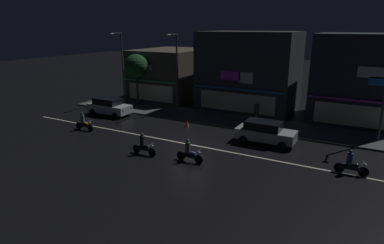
{
  "coord_description": "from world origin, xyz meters",
  "views": [
    {
      "loc": [
        11.17,
        -19.94,
        8.39
      ],
      "look_at": [
        -0.5,
        1.42,
        1.29
      ],
      "focal_mm": 30.78,
      "sensor_mm": 36.0,
      "label": 1
    }
  ],
  "objects_px": {
    "motorcycle_trailing_far": "(351,164)",
    "traffic_cone": "(187,123)",
    "pedestrian_on_sidewalk": "(256,114)",
    "motorcycle_opposite_lane": "(189,152)",
    "motorcycle_lead": "(144,146)",
    "motorcycle_following": "(84,123)",
    "parked_car_trailing": "(109,106)",
    "parked_car_near_kerb": "(265,132)",
    "streetlamp_west": "(121,63)",
    "streetlamp_mid": "(176,67)"
  },
  "relations": [
    {
      "from": "streetlamp_mid",
      "to": "motorcycle_opposite_lane",
      "type": "relative_size",
      "value": 4.02
    },
    {
      "from": "streetlamp_west",
      "to": "traffic_cone",
      "type": "relative_size",
      "value": 13.94
    },
    {
      "from": "parked_car_near_kerb",
      "to": "motorcycle_opposite_lane",
      "type": "relative_size",
      "value": 2.26
    },
    {
      "from": "motorcycle_following",
      "to": "motorcycle_trailing_far",
      "type": "distance_m",
      "value": 20.28
    },
    {
      "from": "parked_car_near_kerb",
      "to": "motorcycle_lead",
      "type": "bearing_deg",
      "value": -136.88
    },
    {
      "from": "streetlamp_west",
      "to": "motorcycle_trailing_far",
      "type": "relative_size",
      "value": 4.03
    },
    {
      "from": "streetlamp_west",
      "to": "parked_car_near_kerb",
      "type": "height_order",
      "value": "streetlamp_west"
    },
    {
      "from": "streetlamp_mid",
      "to": "traffic_cone",
      "type": "relative_size",
      "value": 13.9
    },
    {
      "from": "parked_car_near_kerb",
      "to": "traffic_cone",
      "type": "height_order",
      "value": "parked_car_near_kerb"
    },
    {
      "from": "motorcycle_following",
      "to": "motorcycle_trailing_far",
      "type": "height_order",
      "value": "same"
    },
    {
      "from": "streetlamp_west",
      "to": "motorcycle_opposite_lane",
      "type": "relative_size",
      "value": 4.03
    },
    {
      "from": "motorcycle_opposite_lane",
      "to": "pedestrian_on_sidewalk",
      "type": "bearing_deg",
      "value": -93.77
    },
    {
      "from": "motorcycle_following",
      "to": "motorcycle_lead",
      "type": "bearing_deg",
      "value": 165.92
    },
    {
      "from": "pedestrian_on_sidewalk",
      "to": "parked_car_near_kerb",
      "type": "distance_m",
      "value": 4.76
    },
    {
      "from": "motorcycle_lead",
      "to": "motorcycle_following",
      "type": "height_order",
      "value": "same"
    },
    {
      "from": "streetlamp_mid",
      "to": "parked_car_near_kerb",
      "type": "bearing_deg",
      "value": -23.1
    },
    {
      "from": "parked_car_trailing",
      "to": "traffic_cone",
      "type": "xyz_separation_m",
      "value": [
        8.65,
        0.24,
        -0.59
      ]
    },
    {
      "from": "streetlamp_mid",
      "to": "motorcycle_opposite_lane",
      "type": "height_order",
      "value": "streetlamp_mid"
    },
    {
      "from": "parked_car_trailing",
      "to": "motorcycle_opposite_lane",
      "type": "height_order",
      "value": "parked_car_trailing"
    },
    {
      "from": "pedestrian_on_sidewalk",
      "to": "motorcycle_following",
      "type": "relative_size",
      "value": 1.01
    },
    {
      "from": "pedestrian_on_sidewalk",
      "to": "parked_car_trailing",
      "type": "bearing_deg",
      "value": -61.27
    },
    {
      "from": "motorcycle_lead",
      "to": "parked_car_near_kerb",
      "type": "bearing_deg",
      "value": -142.82
    },
    {
      "from": "parked_car_near_kerb",
      "to": "parked_car_trailing",
      "type": "distance_m",
      "value": 15.8
    },
    {
      "from": "parked_car_trailing",
      "to": "motorcycle_trailing_far",
      "type": "bearing_deg",
      "value": 170.88
    },
    {
      "from": "streetlamp_west",
      "to": "parked_car_trailing",
      "type": "distance_m",
      "value": 5.85
    },
    {
      "from": "pedestrian_on_sidewalk",
      "to": "streetlamp_mid",
      "type": "bearing_deg",
      "value": -76.98
    },
    {
      "from": "streetlamp_mid",
      "to": "motorcycle_following",
      "type": "xyz_separation_m",
      "value": [
        -3.88,
        -8.54,
        -3.98
      ]
    },
    {
      "from": "pedestrian_on_sidewalk",
      "to": "motorcycle_trailing_far",
      "type": "xyz_separation_m",
      "value": [
        8.05,
        -7.11,
        -0.39
      ]
    },
    {
      "from": "pedestrian_on_sidewalk",
      "to": "motorcycle_opposite_lane",
      "type": "bearing_deg",
      "value": 7.25
    },
    {
      "from": "parked_car_near_kerb",
      "to": "motorcycle_opposite_lane",
      "type": "xyz_separation_m",
      "value": [
        -3.24,
        -5.75,
        -0.24
      ]
    },
    {
      "from": "streetlamp_mid",
      "to": "motorcycle_lead",
      "type": "bearing_deg",
      "value": -70.14
    },
    {
      "from": "streetlamp_west",
      "to": "motorcycle_lead",
      "type": "relative_size",
      "value": 4.03
    },
    {
      "from": "parked_car_near_kerb",
      "to": "streetlamp_mid",
      "type": "bearing_deg",
      "value": 156.9
    },
    {
      "from": "streetlamp_west",
      "to": "parked_car_near_kerb",
      "type": "relative_size",
      "value": 1.78
    },
    {
      "from": "motorcycle_lead",
      "to": "motorcycle_trailing_far",
      "type": "xyz_separation_m",
      "value": [
        12.55,
        3.31,
        0.0
      ]
    },
    {
      "from": "parked_car_near_kerb",
      "to": "motorcycle_opposite_lane",
      "type": "distance_m",
      "value": 6.6
    },
    {
      "from": "motorcycle_opposite_lane",
      "to": "traffic_cone",
      "type": "xyz_separation_m",
      "value": [
        -3.9,
        6.66,
        -0.36
      ]
    },
    {
      "from": "motorcycle_trailing_far",
      "to": "parked_car_near_kerb",
      "type": "bearing_deg",
      "value": 161.78
    },
    {
      "from": "pedestrian_on_sidewalk",
      "to": "motorcycle_opposite_lane",
      "type": "height_order",
      "value": "pedestrian_on_sidewalk"
    },
    {
      "from": "streetlamp_west",
      "to": "pedestrian_on_sidewalk",
      "type": "height_order",
      "value": "streetlamp_west"
    },
    {
      "from": "streetlamp_west",
      "to": "parked_car_near_kerb",
      "type": "distance_m",
      "value": 18.52
    },
    {
      "from": "motorcycle_lead",
      "to": "motorcycle_opposite_lane",
      "type": "xyz_separation_m",
      "value": [
        3.31,
        0.39,
        0.0
      ]
    },
    {
      "from": "motorcycle_lead",
      "to": "motorcycle_trailing_far",
      "type": "relative_size",
      "value": 1.0
    },
    {
      "from": "motorcycle_opposite_lane",
      "to": "motorcycle_trailing_far",
      "type": "distance_m",
      "value": 9.68
    },
    {
      "from": "parked_car_near_kerb",
      "to": "motorcycle_following",
      "type": "relative_size",
      "value": 2.26
    },
    {
      "from": "parked_car_trailing",
      "to": "motorcycle_lead",
      "type": "bearing_deg",
      "value": 143.58
    },
    {
      "from": "motorcycle_trailing_far",
      "to": "traffic_cone",
      "type": "height_order",
      "value": "motorcycle_trailing_far"
    },
    {
      "from": "motorcycle_lead",
      "to": "motorcycle_following",
      "type": "xyz_separation_m",
      "value": [
        -7.69,
        2.03,
        0.0
      ]
    },
    {
      "from": "motorcycle_opposite_lane",
      "to": "traffic_cone",
      "type": "height_order",
      "value": "motorcycle_opposite_lane"
    },
    {
      "from": "streetlamp_west",
      "to": "traffic_cone",
      "type": "height_order",
      "value": "streetlamp_west"
    }
  ]
}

